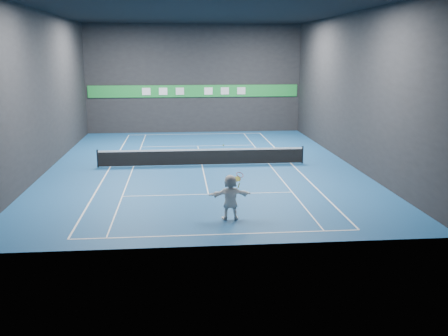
{
  "coord_description": "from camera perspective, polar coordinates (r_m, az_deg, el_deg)",
  "views": [
    {
      "loc": [
        -1.37,
        -29.51,
        6.67
      ],
      "look_at": [
        0.67,
        -7.32,
        1.5
      ],
      "focal_mm": 40.0,
      "sensor_mm": 36.0,
      "label": 1
    }
  ],
  "objects": [
    {
      "name": "center_service_line",
      "position": [
        30.29,
        -2.53,
        0.33
      ],
      "size": [
        0.06,
        12.8,
        0.01
      ],
      "primitive_type": "cube",
      "color": "white",
      "rests_on": "ground"
    },
    {
      "name": "wall_back",
      "position": [
        42.59,
        -3.45,
        10.12
      ],
      "size": [
        18.0,
        0.1,
        9.0
      ],
      "primitive_type": "cube",
      "color": "black",
      "rests_on": "ground"
    },
    {
      "name": "baseline_near",
      "position": [
        18.89,
        -0.77,
        -7.61
      ],
      "size": [
        10.98,
        0.08,
        0.01
      ],
      "primitive_type": "cube",
      "color": "white",
      "rests_on": "ground"
    },
    {
      "name": "sideline_singles_right",
      "position": [
        30.75,
        5.14,
        0.48
      ],
      "size": [
        0.06,
        23.78,
        0.01
      ],
      "primitive_type": "cube",
      "color": "white",
      "rests_on": "ground"
    },
    {
      "name": "tennis_racket",
      "position": [
        20.18,
        1.79,
        -1.0
      ],
      "size": [
        0.5,
        0.39,
        0.67
      ],
      "color": "red",
      "rests_on": "player"
    },
    {
      "name": "baseline_far",
      "position": [
        41.96,
        -3.32,
        3.9
      ],
      "size": [
        10.98,
        0.08,
        0.01
      ],
      "primitive_type": "cube",
      "color": "white",
      "rests_on": "ground"
    },
    {
      "name": "sideline_singles_left",
      "position": [
        30.38,
        -10.3,
        0.17
      ],
      "size": [
        0.06,
        23.78,
        0.01
      ],
      "primitive_type": "cube",
      "color": "white",
      "rests_on": "ground"
    },
    {
      "name": "wall_left",
      "position": [
        30.56,
        -19.91,
        8.22
      ],
      "size": [
        0.1,
        26.0,
        9.0
      ],
      "primitive_type": "cube",
      "color": "black",
      "rests_on": "ground"
    },
    {
      "name": "tennis_ball",
      "position": [
        19.8,
        -0.06,
        2.62
      ],
      "size": [
        0.06,
        0.06,
        0.06
      ],
      "primitive_type": "sphere",
      "color": "#B5D824",
      "rests_on": "player"
    },
    {
      "name": "ceiling",
      "position": [
        29.64,
        -2.71,
        17.55
      ],
      "size": [
        26.0,
        26.0,
        0.0
      ],
      "primitive_type": "plane",
      "color": "black",
      "rests_on": "ground"
    },
    {
      "name": "service_line_far",
      "position": [
        36.55,
        -3.02,
        2.53
      ],
      "size": [
        8.23,
        0.06,
        0.01
      ],
      "primitive_type": "cube",
      "color": "white",
      "rests_on": "ground"
    },
    {
      "name": "tennis_net",
      "position": [
        30.18,
        -2.54,
        1.33
      ],
      "size": [
        12.5,
        0.1,
        1.07
      ],
      "color": "black",
      "rests_on": "ground"
    },
    {
      "name": "ground",
      "position": [
        30.29,
        -2.53,
        0.33
      ],
      "size": [
        26.0,
        26.0,
        0.0
      ],
      "primitive_type": "plane",
      "color": "navy",
      "rests_on": "ground"
    },
    {
      "name": "wall_right",
      "position": [
        31.36,
        14.24,
        8.7
      ],
      "size": [
        0.1,
        26.0,
        9.0
      ],
      "primitive_type": "cube",
      "color": "black",
      "rests_on": "ground"
    },
    {
      "name": "sideline_doubles_left",
      "position": [
        30.54,
        -12.87,
        0.12
      ],
      "size": [
        0.08,
        23.78,
        0.01
      ],
      "primitive_type": "cube",
      "color": "white",
      "rests_on": "ground"
    },
    {
      "name": "wall_front",
      "position": [
        16.71,
        -0.51,
        5.6
      ],
      "size": [
        18.0,
        0.1,
        9.0
      ],
      "primitive_type": "cube",
      "color": "black",
      "rests_on": "ground"
    },
    {
      "name": "player",
      "position": [
        20.31,
        0.73,
        -3.33
      ],
      "size": [
        1.77,
        0.64,
        1.88
      ],
      "primitive_type": "imported",
      "rotation": [
        0.0,
        0.0,
        3.19
      ],
      "color": "white",
      "rests_on": "ground"
    },
    {
      "name": "service_line_near",
      "position": [
        24.1,
        -1.79,
        -3.01
      ],
      "size": [
        8.23,
        0.06,
        0.01
      ],
      "primitive_type": "cube",
      "color": "white",
      "rests_on": "ground"
    },
    {
      "name": "sideline_doubles_right",
      "position": [
        31.03,
        7.65,
        0.53
      ],
      "size": [
        0.08,
        23.78,
        0.01
      ],
      "primitive_type": "cube",
      "color": "white",
      "rests_on": "ground"
    },
    {
      "name": "sponsor_banner",
      "position": [
        42.59,
        -3.43,
        8.77
      ],
      "size": [
        17.64,
        0.11,
        1.0
      ],
      "color": "#1F9138",
      "rests_on": "wall_back"
    }
  ]
}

